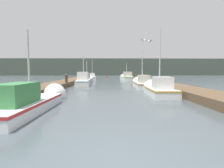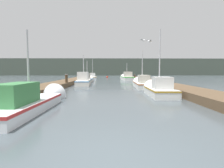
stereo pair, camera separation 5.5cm
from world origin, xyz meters
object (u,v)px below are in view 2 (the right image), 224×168
(fishing_boat_3, at_px, (84,81))
(channel_buoy, at_px, (107,77))
(fishing_boat_0, at_px, (34,100))
(fishing_boat_1, at_px, (158,89))
(fishing_boat_4, at_px, (87,79))
(mooring_piling_0, at_px, (66,80))
(mooring_piling_2, at_px, (135,77))
(fishing_boat_6, at_px, (93,77))
(fishing_boat_2, at_px, (142,83))
(fishing_boat_5, at_px, (127,77))
(seagull_lead, at_px, (150,41))
(mooring_piling_1, at_px, (90,76))
(seagull_1, at_px, (144,40))

(fishing_boat_3, distance_m, channel_buoy, 23.49)
(fishing_boat_0, bearing_deg, fishing_boat_1, 33.53)
(fishing_boat_4, height_order, mooring_piling_0, fishing_boat_4)
(fishing_boat_4, height_order, mooring_piling_2, fishing_boat_4)
(mooring_piling_0, relative_size, channel_buoy, 1.35)
(fishing_boat_6, xyz_separation_m, channel_buoy, (3.00, 8.25, -0.26))
(fishing_boat_0, bearing_deg, fishing_boat_6, 91.45)
(fishing_boat_0, distance_m, mooring_piling_0, 10.70)
(fishing_boat_2, relative_size, fishing_boat_4, 1.04)
(fishing_boat_5, xyz_separation_m, seagull_lead, (-0.60, -20.18, 3.10))
(fishing_boat_2, xyz_separation_m, fishing_boat_5, (-0.18, 13.67, 0.10))
(fishing_boat_3, xyz_separation_m, seagull_lead, (5.74, -10.17, 3.14))
(mooring_piling_2, bearing_deg, channel_buoy, 109.68)
(fishing_boat_2, bearing_deg, seagull_lead, -94.37)
(fishing_boat_2, height_order, seagull_lead, fishing_boat_2)
(fishing_boat_0, relative_size, channel_buoy, 6.08)
(fishing_boat_0, xyz_separation_m, fishing_boat_3, (0.30, 13.85, 0.11))
(fishing_boat_5, bearing_deg, fishing_boat_2, -93.58)
(mooring_piling_1, distance_m, mooring_piling_2, 14.33)
(mooring_piling_0, height_order, mooring_piling_1, mooring_piling_0)
(fishing_boat_0, distance_m, mooring_piling_2, 24.53)
(fishing_boat_4, distance_m, mooring_piling_0, 7.98)
(mooring_piling_2, relative_size, channel_buoy, 1.12)
(fishing_boat_5, bearing_deg, seagull_lead, -96.01)
(fishing_boat_5, bearing_deg, mooring_piling_0, -124.57)
(fishing_boat_4, bearing_deg, fishing_boat_0, -87.61)
(fishing_boat_6, xyz_separation_m, mooring_piling_1, (-1.17, 5.27, 0.08))
(fishing_boat_5, height_order, seagull_lead, seagull_lead)
(fishing_boat_5, xyz_separation_m, mooring_piling_1, (-7.79, 10.34, -0.03))
(fishing_boat_0, height_order, fishing_boat_5, fishing_boat_0)
(fishing_boat_2, bearing_deg, mooring_piling_2, 87.13)
(seagull_1, bearing_deg, mooring_piling_0, -77.70)
(fishing_boat_2, distance_m, mooring_piling_1, 25.31)
(fishing_boat_5, relative_size, mooring_piling_0, 4.64)
(fishing_boat_3, height_order, seagull_1, seagull_1)
(fishing_boat_0, xyz_separation_m, fishing_boat_6, (0.01, 28.93, 0.03))
(fishing_boat_1, bearing_deg, fishing_boat_4, 117.12)
(fishing_boat_2, bearing_deg, mooring_piling_1, 110.75)
(fishing_boat_2, bearing_deg, mooring_piling_0, 179.13)
(mooring_piling_0, height_order, seagull_1, seagull_1)
(fishing_boat_0, relative_size, fishing_boat_4, 1.08)
(fishing_boat_6, relative_size, mooring_piling_1, 6.44)
(fishing_boat_3, bearing_deg, mooring_piling_1, 90.33)
(fishing_boat_5, xyz_separation_m, mooring_piling_0, (-7.71, -13.22, 0.17))
(channel_buoy, relative_size, seagull_1, 1.89)
(mooring_piling_2, bearing_deg, fishing_boat_0, -109.06)
(mooring_piling_2, bearing_deg, mooring_piling_1, 129.76)
(fishing_boat_6, bearing_deg, seagull_1, -82.79)
(fishing_boat_5, height_order, mooring_piling_1, fishing_boat_5)
(fishing_boat_2, relative_size, mooring_piling_1, 6.19)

